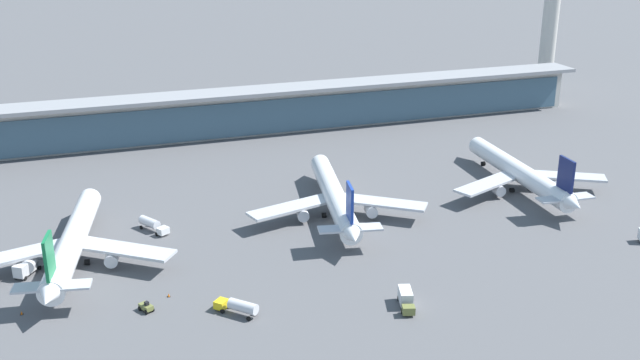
% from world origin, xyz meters
% --- Properties ---
extents(ground_plane, '(1200.00, 1200.00, 0.00)m').
position_xyz_m(ground_plane, '(0.00, 0.00, 0.00)').
color(ground_plane, '#515154').
extents(airliner_left_stand, '(42.73, 56.28, 15.07)m').
position_xyz_m(airliner_left_stand, '(-59.14, -2.20, 4.74)').
color(airliner_left_stand, white).
rests_on(airliner_left_stand, ground).
extents(airliner_centre_stand, '(42.76, 56.30, 15.07)m').
position_xyz_m(airliner_centre_stand, '(1.50, 4.38, 4.74)').
color(airliner_centre_stand, white).
rests_on(airliner_centre_stand, ground).
extents(airliner_right_stand, '(43.45, 56.61, 15.07)m').
position_xyz_m(airliner_right_stand, '(53.65, 4.61, 4.74)').
color(airliner_right_stand, white).
rests_on(airliner_right_stand, ground).
extents(service_truck_near_nose_olive, '(4.32, 7.65, 3.10)m').
position_xyz_m(service_truck_near_nose_olive, '(-1.14, -41.65, 1.69)').
color(service_truck_near_nose_olive, olive).
rests_on(service_truck_near_nose_olive, ground).
extents(service_truck_mid_apron_grey, '(5.93, 7.36, 3.10)m').
position_xyz_m(service_truck_mid_apron_grey, '(-68.37, -4.79, 1.69)').
color(service_truck_mid_apron_grey, gray).
rests_on(service_truck_mid_apron_grey, ground).
extents(service_truck_by_tail_olive, '(2.86, 3.33, 2.05)m').
position_xyz_m(service_truck_by_tail_olive, '(-47.24, -27.51, 0.87)').
color(service_truck_by_tail_olive, olive).
rests_on(service_truck_by_tail_olive, ground).
extents(service_truck_on_taxiway_white, '(6.35, 8.53, 2.95)m').
position_xyz_m(service_truck_on_taxiway_white, '(-41.54, 8.83, 1.71)').
color(service_truck_on_taxiway_white, silver).
rests_on(service_truck_on_taxiway_white, ground).
extents(service_truck_at_far_stand_yellow, '(7.58, 7.76, 2.95)m').
position_xyz_m(service_truck_at_far_stand_yellow, '(-31.40, -34.21, 1.71)').
color(service_truck_at_far_stand_yellow, yellow).
rests_on(service_truck_at_far_stand_yellow, ground).
extents(terminal_building, '(238.83, 12.80, 15.20)m').
position_xyz_m(terminal_building, '(0.00, 78.39, 7.87)').
color(terminal_building, beige).
rests_on(terminal_building, ground).
extents(safety_cone_alpha, '(0.62, 0.62, 0.70)m').
position_xyz_m(safety_cone_alpha, '(-42.55, -23.43, 0.32)').
color(safety_cone_alpha, orange).
rests_on(safety_cone_alpha, ground).
extents(safety_cone_charlie, '(0.62, 0.62, 0.70)m').
position_xyz_m(safety_cone_charlie, '(-69.04, -21.27, 0.32)').
color(safety_cone_charlie, orange).
rests_on(safety_cone_charlie, ground).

